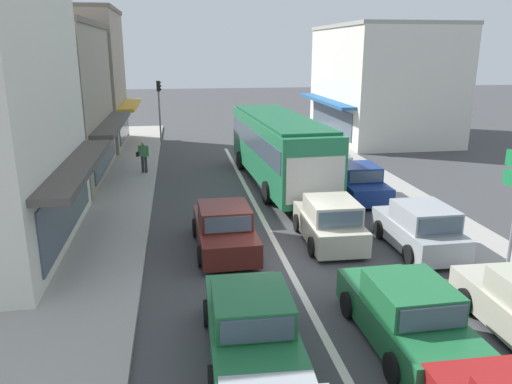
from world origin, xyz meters
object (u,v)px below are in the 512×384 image
Objects in this scene: sedan_adjacent_lane_lead at (407,316)px; parked_wagon_kerb_rear at (323,153)px; pedestrian_with_handbag_near at (143,155)px; parked_hatchback_kerb_second at (420,229)px; sedan_queue_far_back at (251,326)px; parked_sedan_kerb_third at (357,183)px; traffic_light_downstreet at (159,101)px; hatchback_adjacent_lane_trail at (330,222)px; sedan_behind_bus_mid at (224,229)px; city_bus at (279,145)px.

parked_wagon_kerb_rear is (3.11, 16.93, 0.08)m from sedan_adjacent_lane_lead.
parked_hatchback_kerb_second is at bearing -51.19° from pedestrian_with_handbag_near.
sedan_queue_far_back is 1.00× the size of parked_sedan_kerb_third.
hatchback_adjacent_lane_trail is at bearing -72.97° from traffic_light_downstreet.
traffic_light_downstreet is (-8.94, 8.39, 2.11)m from parked_wagon_kerb_rear.
parked_wagon_kerb_rear is at bearing 87.56° from parked_sedan_kerb_third.
parked_hatchback_kerb_second is 2.28× the size of pedestrian_with_handbag_near.
sedan_adjacent_lane_lead is 6.88m from sedan_behind_bus_mid.
parked_hatchback_kerb_second is 12.02m from parked_wagon_kerb_rear.
parked_wagon_kerb_rear reaches higher than sedan_behind_bus_mid.
hatchback_adjacent_lane_trail is 0.88× the size of parked_sedan_kerb_third.
sedan_adjacent_lane_lead is (0.05, -13.61, -1.22)m from city_bus.
city_bus reaches higher than sedan_queue_far_back.
parked_hatchback_kerb_second reaches higher than sedan_adjacent_lane_lead.
parked_wagon_kerb_rear reaches higher than sedan_queue_far_back.
parked_sedan_kerb_third is (2.75, 4.91, -0.05)m from hatchback_adjacent_lane_trail.
parked_hatchback_kerb_second is at bearing -91.73° from parked_wagon_kerb_rear.
city_bus is 13.09m from traffic_light_downstreet.
traffic_light_downstreet reaches higher than parked_wagon_kerb_rear.
traffic_light_downstreet is 2.58× the size of pedestrian_with_handbag_near.
parked_hatchback_kerb_second is at bearing -10.10° from sedan_behind_bus_mid.
traffic_light_downstreet is at bearing 116.27° from city_bus.
parked_hatchback_kerb_second is at bearing -67.20° from traffic_light_downstreet.
traffic_light_downstreet is at bearing 112.80° from parked_hatchback_kerb_second.
parked_hatchback_kerb_second is at bearing -72.16° from city_bus.
city_bus is 13.96m from sedan_queue_far_back.
sedan_queue_far_back is (-3.35, -13.49, -1.22)m from city_bus.
traffic_light_downstreet is (-5.93, 19.35, 2.15)m from hatchback_adjacent_lane_trail.
parked_sedan_kerb_third is 1.01× the size of traffic_light_downstreet.
hatchback_adjacent_lane_trail is 2.85m from parked_hatchback_kerb_second.
city_bus is at bearing -63.73° from traffic_light_downstreet.
hatchback_adjacent_lane_trail is 3.48m from sedan_behind_bus_mid.
sedan_adjacent_lane_lead is 5.62m from parked_hatchback_kerb_second.
pedestrian_with_handbag_near is (-6.57, 10.41, 0.36)m from hatchback_adjacent_lane_trail.
parked_wagon_kerb_rear is (6.48, 10.93, 0.08)m from sedan_behind_bus_mid.
sedan_adjacent_lane_lead is at bearing -90.96° from hatchback_adjacent_lane_trail.
traffic_light_downstreet is at bearing 97.24° from sedan_behind_bus_mid.
sedan_behind_bus_mid is 6.22m from parked_hatchback_kerb_second.
pedestrian_with_handbag_near is (-9.22, 11.47, 0.36)m from parked_hatchback_kerb_second.
sedan_adjacent_lane_lead is 11.23m from parked_sedan_kerb_third.
traffic_light_downstreet is 9.14m from pedestrian_with_handbag_near.
traffic_light_downstreet reaches higher than sedan_adjacent_lane_lead.
city_bus reaches higher than sedan_behind_bus_mid.
traffic_light_downstreet is (-5.83, 25.31, 2.19)m from sedan_adjacent_lane_lead.
parked_hatchback_kerb_second is 0.88× the size of parked_sedan_kerb_third.
parked_wagon_kerb_rear reaches higher than hatchback_adjacent_lane_trail.
city_bus is 2.40× the size of parked_wagon_kerb_rear.
pedestrian_with_handbag_near reaches higher than parked_wagon_kerb_rear.
sedan_behind_bus_mid is at bearing 169.90° from parked_hatchback_kerb_second.
city_bus reaches higher than parked_hatchback_kerb_second.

